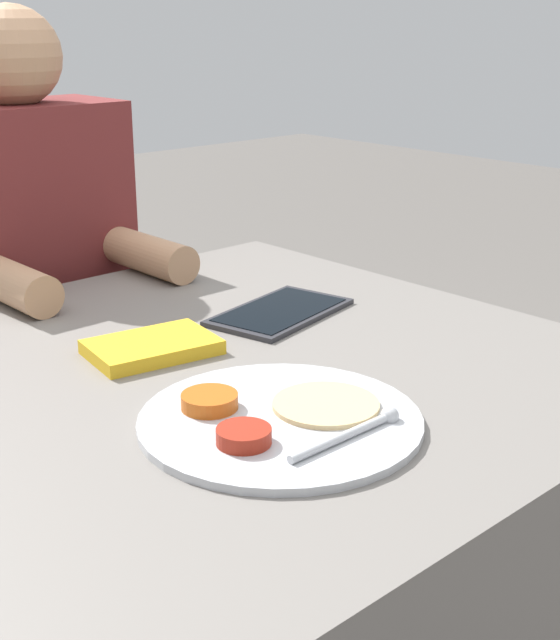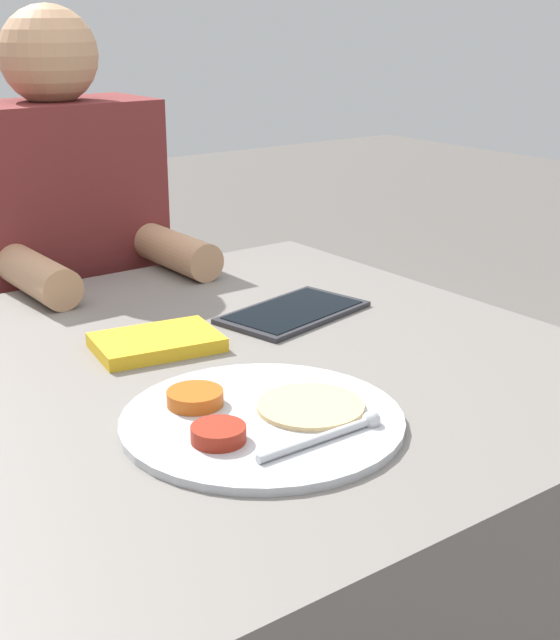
# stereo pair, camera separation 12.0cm
# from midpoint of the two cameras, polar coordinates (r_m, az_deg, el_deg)

# --- Properties ---
(dining_table) EXTENTS (1.01, 0.97, 0.77)m
(dining_table) POSITION_cam_midpoint_polar(r_m,az_deg,el_deg) (1.40, -6.36, -17.67)
(dining_table) COLOR slate
(dining_table) RESTS_ON ground_plane
(thali_tray) EXTENTS (0.33, 0.33, 0.03)m
(thali_tray) POSITION_cam_midpoint_polar(r_m,az_deg,el_deg) (1.04, -3.40, -6.43)
(thali_tray) COLOR #B7BABF
(thali_tray) RESTS_ON dining_table
(red_notebook) EXTENTS (0.19, 0.14, 0.02)m
(red_notebook) POSITION_cam_midpoint_polar(r_m,az_deg,el_deg) (1.27, -10.89, -1.83)
(red_notebook) COLOR silver
(red_notebook) RESTS_ON dining_table
(tablet_device) EXTENTS (0.26, 0.18, 0.01)m
(tablet_device) POSITION_cam_midpoint_polar(r_m,az_deg,el_deg) (1.41, -2.45, 0.47)
(tablet_device) COLOR #28282D
(tablet_device) RESTS_ON dining_table
(person_diner) EXTENTS (0.36, 0.42, 1.24)m
(person_diner) POSITION_cam_midpoint_polar(r_m,az_deg,el_deg) (1.82, -16.93, -2.23)
(person_diner) COLOR black
(person_diner) RESTS_ON ground_plane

